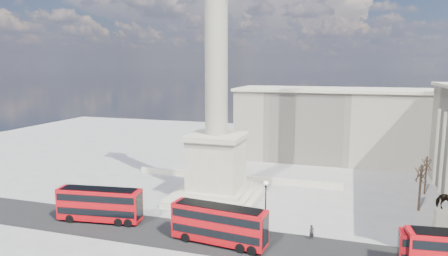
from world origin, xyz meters
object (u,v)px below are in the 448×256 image
red_bus_b (219,224)px  pedestrian_standing (411,246)px  victorian_lamp (266,201)px  nelsons_column (216,121)px  equestrian_statue (448,221)px  pedestrian_walking (312,232)px  pedestrian_crossing (242,218)px  red_bus_a (100,204)px

red_bus_b → pedestrian_standing: red_bus_b is taller
red_bus_b → victorian_lamp: size_ratio=1.82×
nelsons_column → equestrian_statue: size_ratio=6.43×
nelsons_column → pedestrian_standing: size_ratio=30.88×
pedestrian_walking → equestrian_statue: bearing=-15.5°
victorian_lamp → pedestrian_walking: (6.22, -1.41, -2.97)m
victorian_lamp → pedestrian_standing: victorian_lamp is taller
pedestrian_crossing → pedestrian_walking: bearing=-154.4°
red_bus_b → equestrian_statue: 28.30m
equestrian_statue → pedestrian_crossing: bearing=-174.4°
nelsons_column → pedestrian_standing: bearing=-22.4°
pedestrian_crossing → pedestrian_standing: bearing=-148.0°
red_bus_a → pedestrian_standing: bearing=-3.3°
red_bus_a → equestrian_statue: 45.54m
pedestrian_standing → pedestrian_crossing: bearing=-27.9°
red_bus_a → pedestrian_walking: 29.05m
equestrian_statue → pedestrian_crossing: equestrian_statue is taller
red_bus_a → equestrian_statue: equestrian_statue is taller
pedestrian_walking → pedestrian_crossing: size_ratio=1.04×
nelsons_column → pedestrian_crossing: bearing=-54.2°
pedestrian_standing → victorian_lamp: bearing=-26.8°
red_bus_b → pedestrian_walking: (10.70, 4.62, -1.58)m
red_bus_a → victorian_lamp: 23.09m
nelsons_column → red_bus_a: (-12.37, -14.37, -10.40)m
nelsons_column → equestrian_statue: 34.82m
nelsons_column → red_bus_b: 20.03m
pedestrian_standing → red_bus_a: bearing=-18.2°
victorian_lamp → nelsons_column: bearing=135.5°
red_bus_a → pedestrian_crossing: (19.18, 4.93, -1.59)m
equestrian_statue → pedestrian_standing: (-4.66, -4.61, -1.86)m
red_bus_b → red_bus_a: bearing=-179.1°
red_bus_b → pedestrian_crossing: size_ratio=6.60×
red_bus_b → pedestrian_walking: 11.76m
red_bus_a → nelsons_column: bearing=42.0°
pedestrian_walking → red_bus_b: bearing=171.8°
equestrian_statue → red_bus_a: bearing=-170.6°
victorian_lamp → equestrian_statue: 22.54m
red_bus_a → victorian_lamp: size_ratio=1.81×
red_bus_a → equestrian_statue: (44.92, 7.48, 0.15)m
pedestrian_standing → red_bus_b: bearing=-10.4°
red_bus_b → victorian_lamp: victorian_lamp is taller
victorian_lamp → equestrian_statue: equestrian_statue is taller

